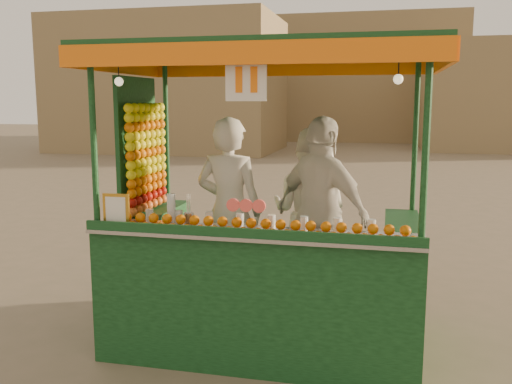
% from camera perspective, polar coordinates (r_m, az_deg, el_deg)
% --- Properties ---
extents(ground, '(90.00, 90.00, 0.00)m').
position_cam_1_polar(ground, '(5.47, 2.67, -15.23)').
color(ground, brown).
rests_on(ground, ground).
extents(building_left, '(10.00, 6.00, 6.00)m').
position_cam_1_polar(building_left, '(26.80, -8.73, 10.66)').
color(building_left, olive).
rests_on(building_left, ground).
extents(building_center, '(14.00, 7.00, 7.00)m').
position_cam_1_polar(building_center, '(35.04, 8.50, 11.11)').
color(building_center, olive).
rests_on(building_center, ground).
extents(juice_cart, '(3.01, 1.95, 2.74)m').
position_cam_1_polar(juice_cart, '(5.23, 0.17, -6.08)').
color(juice_cart, black).
rests_on(juice_cart, ground).
extents(vendor_left, '(0.70, 0.50, 1.80)m').
position_cam_1_polar(vendor_left, '(5.41, -2.73, -1.92)').
color(vendor_left, beige).
rests_on(vendor_left, ground).
extents(vendor_middle, '(0.96, 0.83, 1.68)m').
position_cam_1_polar(vendor_middle, '(5.69, 5.41, -2.02)').
color(vendor_middle, white).
rests_on(vendor_middle, ground).
extents(vendor_right, '(1.13, 0.97, 1.81)m').
position_cam_1_polar(vendor_right, '(5.26, 6.68, -2.21)').
color(vendor_right, beige).
rests_on(vendor_right, ground).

